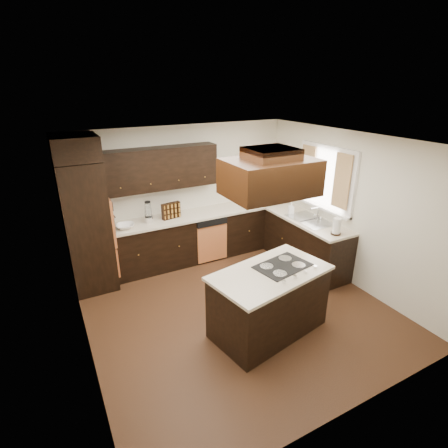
{
  "coord_description": "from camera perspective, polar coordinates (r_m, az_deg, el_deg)",
  "views": [
    {
      "loc": [
        -2.24,
        -3.83,
        3.2
      ],
      "look_at": [
        0.1,
        0.6,
        1.15
      ],
      "focal_mm": 28.0,
      "sensor_mm": 36.0,
      "label": 1
    }
  ],
  "objects": [
    {
      "name": "window_pane",
      "position": [
        6.36,
        16.49,
        7.23
      ],
      "size": [
        0.0,
        1.2,
        1.0
      ],
      "primitive_type": "cube",
      "color": "white",
      "rests_on": "wall_right"
    },
    {
      "name": "curtain_left",
      "position": [
        6.0,
        18.67,
        6.61
      ],
      "size": [
        0.02,
        0.34,
        0.9
      ],
      "primitive_type": "cube",
      "color": "beige",
      "rests_on": "wall_right"
    },
    {
      "name": "countertop_right",
      "position": [
        6.62,
        11.76,
        1.44
      ],
      "size": [
        0.63,
        2.4,
        0.04
      ],
      "primitive_type": "cube",
      "color": "beige",
      "rests_on": "base_cabinets_right"
    },
    {
      "name": "wall_back",
      "position": [
        6.64,
        -6.9,
        5.01
      ],
      "size": [
        4.2,
        0.02,
        2.5
      ],
      "primitive_type": "cube",
      "color": "beige",
      "rests_on": "ground"
    },
    {
      "name": "sink_rim",
      "position": [
        6.38,
        13.85,
        0.67
      ],
      "size": [
        0.52,
        0.84,
        0.01
      ],
      "primitive_type": "cube",
      "color": "silver",
      "rests_on": "countertop_right"
    },
    {
      "name": "mixing_bowl",
      "position": [
        6.06,
        -15.79,
        -0.35
      ],
      "size": [
        0.36,
        0.36,
        0.07
      ],
      "primitive_type": "imported",
      "rotation": [
        0.0,
        0.0,
        -0.24
      ],
      "color": "white",
      "rests_on": "countertop_back"
    },
    {
      "name": "soap_bottle",
      "position": [
        6.6,
        10.91,
        2.57
      ],
      "size": [
        0.12,
        0.12,
        0.21
      ],
      "primitive_type": "imported",
      "rotation": [
        0.0,
        0.0,
        -0.35
      ],
      "color": "white",
      "rests_on": "countertop_right"
    },
    {
      "name": "blender_pitcher",
      "position": [
        6.16,
        -12.29,
        2.28
      ],
      "size": [
        0.13,
        0.13,
        0.26
      ],
      "primitive_type": "cone",
      "color": "silver",
      "rests_on": "blender_base"
    },
    {
      "name": "dishwasher_front",
      "position": [
        6.55,
        -1.94,
        -3.11
      ],
      "size": [
        0.6,
        0.05,
        0.72
      ],
      "primitive_type": "cube",
      "color": "#D97641",
      "rests_on": "floor"
    },
    {
      "name": "island",
      "position": [
        4.85,
        7.31,
        -12.64
      ],
      "size": [
        1.63,
        1.09,
        0.88
      ],
      "primitive_type": "cube",
      "rotation": [
        0.0,
        0.0,
        0.19
      ],
      "color": "black",
      "rests_on": "floor"
    },
    {
      "name": "island_top",
      "position": [
        4.6,
        7.59,
        -7.93
      ],
      "size": [
        1.69,
        1.15,
        0.04
      ],
      "primitive_type": "cube",
      "rotation": [
        0.0,
        0.0,
        0.19
      ],
      "color": "beige",
      "rests_on": "island"
    },
    {
      "name": "spice_rack",
      "position": [
        6.3,
        -8.64,
        2.18
      ],
      "size": [
        0.36,
        0.15,
        0.29
      ],
      "primitive_type": "cube",
      "rotation": [
        0.0,
        0.0,
        0.18
      ],
      "color": "black",
      "rests_on": "countertop_back"
    },
    {
      "name": "wall_oven_face",
      "position": [
        5.96,
        -18.22,
        0.69
      ],
      "size": [
        0.05,
        0.62,
        0.78
      ],
      "primitive_type": "cube",
      "color": "#D97641",
      "rests_on": "oven_column"
    },
    {
      "name": "range_hood",
      "position": [
        4.16,
        7.5,
        7.61
      ],
      "size": [
        1.05,
        0.72,
        0.42
      ],
      "primitive_type": "cube",
      "color": "black",
      "rests_on": "ceiling"
    },
    {
      "name": "wall_right",
      "position": [
        6.11,
        19.68,
        2.32
      ],
      "size": [
        0.02,
        4.2,
        2.5
      ],
      "primitive_type": "cube",
      "color": "beige",
      "rests_on": "ground"
    },
    {
      "name": "paper_towel",
      "position": [
        5.84,
        17.91,
        -0.39
      ],
      "size": [
        0.13,
        0.13,
        0.27
      ],
      "primitive_type": "cylinder",
      "rotation": [
        0.0,
        0.0,
        0.04
      ],
      "color": "white",
      "rests_on": "countertop_right"
    },
    {
      "name": "wall_front",
      "position": [
        3.43,
        20.76,
        -14.02
      ],
      "size": [
        4.2,
        0.02,
        2.5
      ],
      "primitive_type": "cube",
      "color": "beige",
      "rests_on": "ground"
    },
    {
      "name": "base_cabinets_right",
      "position": [
        6.8,
        11.56,
        -2.16
      ],
      "size": [
        0.6,
        2.4,
        0.88
      ],
      "primitive_type": "cube",
      "color": "black",
      "rests_on": "floor"
    },
    {
      "name": "window_frame",
      "position": [
        6.34,
        16.3,
        7.21
      ],
      "size": [
        0.06,
        1.32,
        1.12
      ],
      "primitive_type": "cube",
      "color": "white",
      "rests_on": "wall_right"
    },
    {
      "name": "hood_duct",
      "position": [
        4.1,
        7.69,
        11.33
      ],
      "size": [
        0.55,
        0.5,
        0.13
      ],
      "primitive_type": "cube",
      "color": "black",
      "rests_on": "ceiling"
    },
    {
      "name": "countertop_back",
      "position": [
        6.48,
        -5.42,
        1.35
      ],
      "size": [
        2.93,
        0.63,
        0.04
      ],
      "primitive_type": "cube",
      "color": "beige",
      "rests_on": "base_cabinets_back"
    },
    {
      "name": "ceiling",
      "position": [
        4.49,
        2.52,
        13.41
      ],
      "size": [
        4.2,
        4.2,
        0.02
      ],
      "primitive_type": "cube",
      "color": "white",
      "rests_on": "ground"
    },
    {
      "name": "blender_base",
      "position": [
        6.22,
        -12.16,
        0.72
      ],
      "size": [
        0.15,
        0.15,
        0.1
      ],
      "primitive_type": "cylinder",
      "color": "silver",
      "rests_on": "countertop_back"
    },
    {
      "name": "upper_cabinets",
      "position": [
        6.19,
        -10.27,
        8.93
      ],
      "size": [
        2.0,
        0.34,
        0.72
      ],
      "primitive_type": "cube",
      "color": "black",
      "rests_on": "wall_back"
    },
    {
      "name": "base_cabinets_back",
      "position": [
        6.67,
        -5.33,
        -2.3
      ],
      "size": [
        2.93,
        0.6,
        0.88
      ],
      "primitive_type": "cube",
      "color": "black",
      "rests_on": "floor"
    },
    {
      "name": "wall_left",
      "position": [
        4.3,
        -23.08,
        -6.67
      ],
      "size": [
        0.02,
        4.2,
        2.5
      ],
      "primitive_type": "cube",
      "color": "beige",
      "rests_on": "ground"
    },
    {
      "name": "curtain_right",
      "position": [
        6.58,
        13.45,
        8.48
      ],
      "size": [
        0.02,
        0.34,
        0.9
      ],
      "primitive_type": "cube",
      "color": "beige",
      "rests_on": "wall_right"
    },
    {
      "name": "oven_column",
      "position": [
        5.95,
        -21.44,
        -0.44
      ],
      "size": [
        0.65,
        0.75,
        2.12
      ],
      "primitive_type": "cube",
      "color": "black",
      "rests_on": "floor"
    },
    {
      "name": "cooktop",
      "position": [
        4.74,
        9.55,
        -6.75
      ],
      "size": [
        0.79,
        0.6,
        0.01
      ],
      "primitive_type": "cube",
      "rotation": [
        0.0,
        0.0,
        0.19
      ],
      "color": "black",
      "rests_on": "island_top"
    },
    {
      "name": "floor",
      "position": [
        5.47,
        2.07,
        -13.66
      ],
      "size": [
        4.2,
        4.2,
        0.02
      ],
      "primitive_type": "cube",
      "color": "#55321C",
      "rests_on": "ground"
    }
  ]
}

